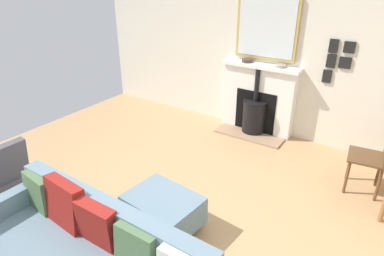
{
  "coord_description": "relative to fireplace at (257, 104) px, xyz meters",
  "views": [
    {
      "loc": [
        1.82,
        1.66,
        2.35
      ],
      "look_at": [
        -0.86,
        -0.12,
        0.8
      ],
      "focal_mm": 31.17,
      "sensor_mm": 36.0,
      "label": 1
    }
  ],
  "objects": [
    {
      "name": "fireplace",
      "position": [
        0.0,
        0.0,
        0.0
      ],
      "size": [
        0.53,
        1.18,
        1.08
      ],
      "color": "#9E7A5B",
      "rests_on": "ground"
    },
    {
      "name": "ottoman",
      "position": [
        2.56,
        0.14,
        -0.23
      ],
      "size": [
        0.59,
        0.74,
        0.37
      ],
      "color": "#B2B2B7",
      "rests_on": "ground"
    },
    {
      "name": "mirror_over_mantel",
      "position": [
        -0.1,
        0.0,
        1.11
      ],
      "size": [
        0.04,
        0.92,
        0.87
      ],
      "color": "tan"
    },
    {
      "name": "mantel_bowl_near",
      "position": [
        -0.01,
        -0.23,
        0.64
      ],
      "size": [
        0.16,
        0.16,
        0.05
      ],
      "color": "#47382D",
      "rests_on": "fireplace"
    },
    {
      "name": "mantel_bowl_far",
      "position": [
        -0.01,
        0.29,
        0.64
      ],
      "size": [
        0.15,
        0.15,
        0.04
      ],
      "color": "#9E9384",
      "rests_on": "fireplace"
    },
    {
      "name": "wall_left",
      "position": [
        -0.19,
        0.15,
        0.86
      ],
      "size": [
        0.12,
        6.32,
        2.65
      ],
      "primitive_type": "cube",
      "color": "silver",
      "rests_on": "ground"
    },
    {
      "name": "photo_gallery_row",
      "position": [
        -0.12,
        1.01,
        0.81
      ],
      "size": [
        0.02,
        0.33,
        0.59
      ],
      "color": "black"
    },
    {
      "name": "dining_chair_near_fireplace",
      "position": [
        0.77,
        1.75,
        0.03
      ],
      "size": [
        0.44,
        0.44,
        0.84
      ],
      "color": "brown",
      "rests_on": "ground"
    },
    {
      "name": "ground_plane",
      "position": [
        2.73,
        0.15,
        -0.47
      ],
      "size": [
        5.85,
        6.32,
        0.01
      ],
      "primitive_type": "cube",
      "color": "tan"
    }
  ]
}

